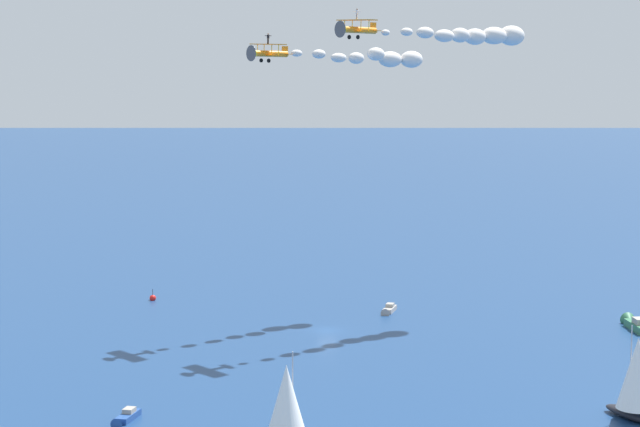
{
  "coord_description": "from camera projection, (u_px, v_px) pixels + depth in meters",
  "views": [
    {
      "loc": [
        -1.85,
        161.02,
        35.68
      ],
      "look_at": [
        1.01,
        0.89,
        17.54
      ],
      "focal_mm": 62.24,
      "sensor_mm": 36.0,
      "label": 1
    }
  ],
  "objects": [
    {
      "name": "wingwalker_wingman",
      "position": [
        268.0,
        38.0,
        160.46
      ],
      "size": [
        1.06,
        1.19,
        1.53
      ],
      "color": "black"
    },
    {
      "name": "sailboat_inshore",
      "position": [
        637.0,
        378.0,
        119.11
      ],
      "size": [
        6.23,
        7.99,
        10.29
      ],
      "color": "black",
      "rests_on": "ground_plane"
    },
    {
      "name": "motorboat_far_port",
      "position": [
        125.0,
        418.0,
        119.2
      ],
      "size": [
        2.45,
        5.42,
        1.52
      ],
      "color": "#23478C",
      "rests_on": "ground_plane"
    },
    {
      "name": "smoke_trail_lead",
      "position": [
        483.0,
        36.0,
        170.72
      ],
      "size": [
        24.49,
        21.9,
        3.32
      ],
      "color": "silver"
    },
    {
      "name": "wingwalker_lead",
      "position": [
        357.0,
        13.0,
        153.58
      ],
      "size": [
        1.06,
        1.19,
        1.53
      ],
      "color": "white"
    },
    {
      "name": "biplane_wingman",
      "position": [
        268.0,
        53.0,
        160.77
      ],
      "size": [
        6.6,
        6.49,
        3.59
      ],
      "color": "orange"
    },
    {
      "name": "motorboat_near_centre",
      "position": [
        636.0,
        324.0,
        165.03
      ],
      "size": [
        2.9,
        8.91,
        2.55
      ],
      "color": "#33704C",
      "rests_on": "ground_plane"
    },
    {
      "name": "sailboat_far_stbd",
      "position": [
        287.0,
        408.0,
        108.25
      ],
      "size": [
        6.36,
        7.59,
        10.03
      ],
      "color": "#B21E1E",
      "rests_on": "ground_plane"
    },
    {
      "name": "motorboat_trailing",
      "position": [
        389.0,
        310.0,
        177.02
      ],
      "size": [
        2.84,
        5.84,
        1.64
      ],
      "color": "#9E9993",
      "rests_on": "ground_plane"
    },
    {
      "name": "ground_plane",
      "position": [
        327.0,
        330.0,
        164.02
      ],
      "size": [
        2000.0,
        2000.0,
        0.0
      ],
      "primitive_type": "plane",
      "color": "navy"
    },
    {
      "name": "marker_buoy",
      "position": [
        153.0,
        298.0,
        187.27
      ],
      "size": [
        1.1,
        1.1,
        2.1
      ],
      "color": "red",
      "rests_on": "ground_plane"
    },
    {
      "name": "biplane_lead",
      "position": [
        357.0,
        29.0,
        153.89
      ],
      "size": [
        6.6,
        6.49,
        3.59
      ],
      "color": "orange"
    },
    {
      "name": "smoke_trail_wingman",
      "position": [
        384.0,
        58.0,
        175.58
      ],
      "size": [
        21.73,
        18.82,
        3.19
      ],
      "color": "silver"
    }
  ]
}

